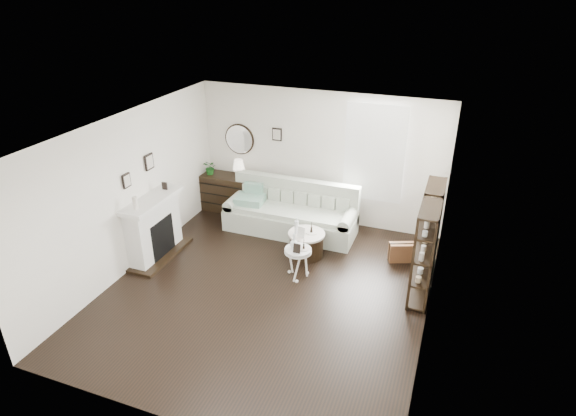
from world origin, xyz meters
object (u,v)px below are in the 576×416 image
at_px(sofa, 292,215).
at_px(pedestal_table, 298,251).
at_px(dresser, 226,192).
at_px(drum_table, 306,244).

distance_m(sofa, pedestal_table, 1.70).
xyz_separation_m(dresser, pedestal_table, (2.35, -1.94, 0.11)).
relative_size(sofa, drum_table, 3.88).
xyz_separation_m(sofa, dresser, (-1.67, 0.39, 0.07)).
relative_size(dresser, drum_table, 1.79).
xyz_separation_m(dresser, drum_table, (2.26, -1.22, -0.16)).
bearing_deg(drum_table, pedestal_table, -82.92).
bearing_deg(dresser, sofa, -13.16).
height_order(dresser, pedestal_table, dresser).
bearing_deg(dresser, pedestal_table, -39.53).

